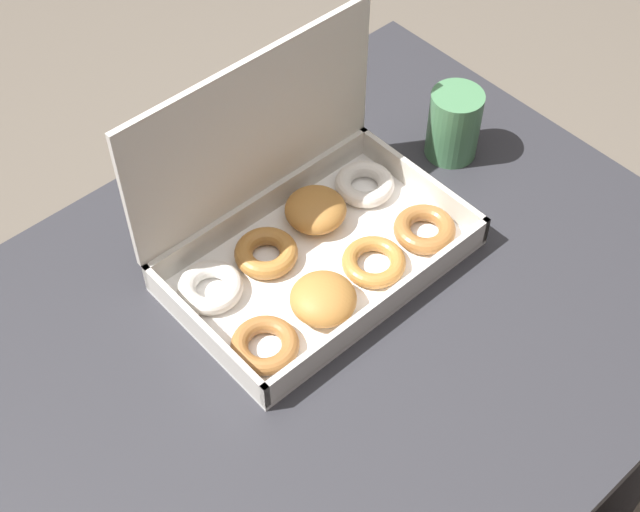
% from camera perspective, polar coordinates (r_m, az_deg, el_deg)
% --- Properties ---
extents(dining_table, '(0.91, 0.74, 0.76)m').
position_cam_1_polar(dining_table, '(1.21, 1.37, -6.84)').
color(dining_table, '#2D2D33').
rests_on(dining_table, ground_plane).
extents(donut_box, '(0.37, 0.24, 0.26)m').
position_cam_1_polar(donut_box, '(1.11, -0.92, 1.63)').
color(donut_box, white).
rests_on(donut_box, dining_table).
extents(coffee_mug, '(0.07, 0.07, 0.10)m').
position_cam_1_polar(coffee_mug, '(1.25, 8.57, 8.39)').
color(coffee_mug, '#4C8456').
rests_on(coffee_mug, dining_table).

